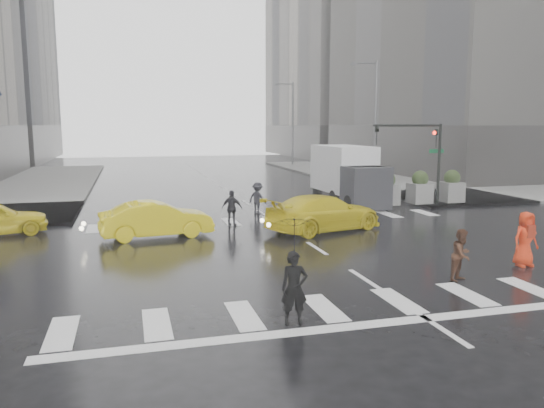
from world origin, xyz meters
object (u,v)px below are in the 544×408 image
object	(u,v)px
box_truck	(349,174)
taxi_mid	(156,219)
pedestrian_brown	(462,255)
pedestrian_orange	(525,239)
traffic_signal_pole	(423,148)

from	to	relation	value
box_truck	taxi_mid	bearing A→B (deg)	-152.63
taxi_mid	box_truck	world-z (taller)	box_truck
pedestrian_brown	pedestrian_orange	bearing A→B (deg)	-12.85
traffic_signal_pole	taxi_mid	size ratio (longest dim) A/B	1.03
pedestrian_orange	traffic_signal_pole	bearing A→B (deg)	71.67
box_truck	pedestrian_brown	bearing A→B (deg)	-103.28
traffic_signal_pole	taxi_mid	xyz separation A→B (m)	(-14.49, -4.52, -2.50)
traffic_signal_pole	pedestrian_orange	distance (m)	12.73
pedestrian_brown	taxi_mid	bearing A→B (deg)	104.83
pedestrian_brown	taxi_mid	world-z (taller)	pedestrian_brown
pedestrian_brown	box_truck	xyz separation A→B (m)	(2.82, 14.57, 0.98)
traffic_signal_pole	pedestrian_brown	distance (m)	14.58
traffic_signal_pole	box_truck	world-z (taller)	traffic_signal_pole
pedestrian_orange	taxi_mid	bearing A→B (deg)	143.66
taxi_mid	traffic_signal_pole	bearing A→B (deg)	-79.69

